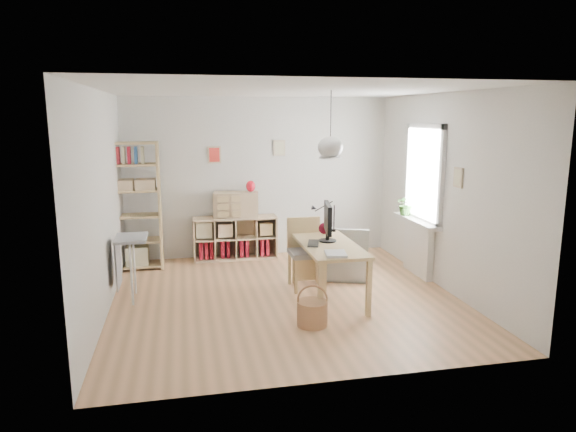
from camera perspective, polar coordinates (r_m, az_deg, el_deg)
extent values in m
plane|color=tan|center=(6.95, -0.31, -9.04)|extent=(4.50, 4.50, 0.00)
plane|color=silver|center=(8.80, -3.24, 4.29)|extent=(4.50, 0.00, 4.50)
plane|color=silver|center=(4.46, 5.43, -2.45)|extent=(4.50, 0.00, 4.50)
plane|color=silver|center=(6.55, -20.01, 1.27)|extent=(0.00, 4.50, 4.50)
plane|color=silver|center=(7.38, 17.08, 2.50)|extent=(0.00, 4.50, 4.50)
plane|color=white|center=(6.53, -0.33, 13.81)|extent=(4.50, 4.50, 0.00)
cylinder|color=black|center=(6.51, 4.78, 10.79)|extent=(0.01, 0.01, 0.68)
ellipsoid|color=silver|center=(6.52, 4.72, 7.62)|extent=(0.32, 0.32, 0.27)
cube|color=white|center=(7.88, 14.98, 4.60)|extent=(0.03, 1.00, 1.30)
cube|color=silver|center=(7.39, 16.67, 4.10)|extent=(0.06, 0.08, 1.46)
cube|color=silver|center=(8.35, 13.17, 5.03)|extent=(0.06, 0.08, 1.46)
cube|color=silver|center=(7.82, 15.07, 9.62)|extent=(0.06, 1.16, 0.08)
cube|color=silver|center=(7.97, 14.57, -0.34)|extent=(0.06, 1.16, 0.08)
cube|color=silver|center=(8.06, 14.28, -3.55)|extent=(0.10, 0.80, 0.80)
cube|color=silver|center=(7.94, 14.11, -0.57)|extent=(0.22, 1.20, 0.06)
cube|color=tan|center=(6.72, 4.55, -3.25)|extent=(0.70, 1.50, 0.04)
cube|color=tan|center=(6.10, 3.62, -8.42)|extent=(0.06, 0.06, 0.71)
cube|color=tan|center=(7.40, 0.75, -4.88)|extent=(0.06, 0.06, 0.71)
cube|color=tan|center=(6.28, 8.96, -7.96)|extent=(0.06, 0.06, 0.71)
cube|color=tan|center=(7.54, 5.21, -4.60)|extent=(0.06, 0.06, 0.71)
cube|color=beige|center=(8.80, -5.84, -4.62)|extent=(1.40, 0.38, 0.03)
cube|color=beige|center=(8.64, -5.93, -0.21)|extent=(1.40, 0.38, 0.03)
cube|color=beige|center=(8.67, -10.40, -2.62)|extent=(0.03, 0.38, 0.72)
cube|color=beige|center=(8.81, -1.45, -2.24)|extent=(0.03, 0.38, 0.72)
cube|color=beige|center=(8.89, -6.01, -2.17)|extent=(1.40, 0.02, 0.72)
cube|color=maroon|center=(8.74, -9.67, -3.65)|extent=(0.06, 0.26, 0.30)
cube|color=maroon|center=(8.74, -9.08, -3.63)|extent=(0.05, 0.26, 0.30)
cube|color=maroon|center=(8.74, -8.56, -3.60)|extent=(0.05, 0.26, 0.30)
cube|color=maroon|center=(8.76, -7.31, -3.55)|extent=(0.05, 0.26, 0.30)
cube|color=maroon|center=(8.76, -6.73, -3.52)|extent=(0.05, 0.26, 0.30)
cube|color=maroon|center=(8.78, -5.23, -3.46)|extent=(0.06, 0.26, 0.30)
cube|color=maroon|center=(8.79, -4.65, -3.43)|extent=(0.06, 0.26, 0.30)
cube|color=maroon|center=(8.83, -2.97, -3.35)|extent=(0.06, 0.26, 0.30)
cube|color=maroon|center=(8.84, -2.39, -3.32)|extent=(0.05, 0.26, 0.30)
cube|color=tan|center=(8.38, -19.25, 0.93)|extent=(0.04, 0.38, 2.00)
cube|color=tan|center=(8.32, -14.05, 1.14)|extent=(0.04, 0.38, 2.00)
cube|color=tan|center=(8.55, -16.31, -5.25)|extent=(0.76, 0.38, 0.03)
cube|color=tan|center=(8.45, -16.45, -2.64)|extent=(0.76, 0.38, 0.03)
cube|color=tan|center=(8.37, -16.60, 0.02)|extent=(0.76, 0.38, 0.03)
cube|color=tan|center=(8.30, -16.75, 2.73)|extent=(0.76, 0.38, 0.03)
cube|color=tan|center=(8.26, -16.91, 5.48)|extent=(0.76, 0.38, 0.03)
cube|color=tan|center=(8.23, -17.04, 7.76)|extent=(0.76, 0.38, 0.03)
cube|color=#275390|center=(8.28, -18.91, 6.38)|extent=(0.04, 0.18, 0.26)
cube|color=maroon|center=(8.27, -18.35, 6.41)|extent=(0.04, 0.18, 0.26)
cube|color=beige|center=(8.26, -17.80, 6.44)|extent=(0.04, 0.18, 0.26)
cube|color=maroon|center=(8.25, -17.24, 6.46)|extent=(0.04, 0.18, 0.26)
cube|color=#275390|center=(8.24, -16.55, 6.50)|extent=(0.04, 0.18, 0.26)
cube|color=beige|center=(8.23, -15.85, 6.53)|extent=(0.04, 0.18, 0.26)
cube|color=gray|center=(6.95, -17.05, -2.37)|extent=(0.40, 0.55, 0.04)
cylinder|color=silver|center=(6.85, -17.01, -6.21)|extent=(0.03, 0.03, 0.82)
cylinder|color=silver|center=(7.27, -16.71, -5.20)|extent=(0.03, 0.03, 0.82)
cube|color=gray|center=(7.05, -18.36, -5.03)|extent=(0.02, 0.50, 0.62)
cube|color=gray|center=(7.17, 2.13, -4.11)|extent=(0.48, 0.48, 0.07)
cube|color=tan|center=(7.01, 0.90, -6.79)|extent=(0.04, 0.04, 0.48)
cube|color=tan|center=(7.39, 0.17, -5.83)|extent=(0.04, 0.04, 0.48)
cube|color=tan|center=(7.11, 4.13, -6.56)|extent=(0.04, 0.04, 0.48)
cube|color=tan|center=(7.48, 3.25, -5.63)|extent=(0.04, 0.04, 0.48)
cube|color=tan|center=(7.31, 1.73, -1.78)|extent=(0.48, 0.04, 0.43)
cylinder|color=#A5704A|center=(6.04, 2.72, -10.75)|extent=(0.35, 0.35, 0.29)
torus|color=#A5704A|center=(5.98, 2.73, -9.27)|extent=(0.36, 0.09, 0.36)
cube|color=#AFAFAA|center=(7.76, 6.48, -6.82)|extent=(0.76, 0.64, 0.02)
cube|color=#AFAFAA|center=(7.73, 4.17, -5.64)|extent=(0.17, 0.43, 0.34)
cube|color=#AFAFAA|center=(7.72, 8.85, -5.78)|extent=(0.17, 0.43, 0.34)
cube|color=#AFAFAA|center=(7.51, 6.45, -6.18)|extent=(0.62, 0.24, 0.34)
cube|color=#AFAFAA|center=(7.92, 6.55, -5.27)|extent=(0.62, 0.24, 0.34)
cube|color=#AFAFAA|center=(8.02, 6.64, -2.74)|extent=(0.68, 0.42, 0.42)
sphere|color=yellow|center=(7.64, 5.32, -5.26)|extent=(0.15, 0.15, 0.15)
sphere|color=blue|center=(7.75, 7.36, -5.06)|extent=(0.15, 0.15, 0.15)
sphere|color=#BF4517|center=(7.67, 6.34, -5.20)|extent=(0.15, 0.15, 0.15)
sphere|color=green|center=(7.61, 7.85, -5.38)|extent=(0.15, 0.15, 0.15)
cylinder|color=black|center=(6.83, 4.41, -2.74)|extent=(0.23, 0.23, 0.02)
cylinder|color=black|center=(6.82, 4.42, -2.23)|extent=(0.05, 0.05, 0.11)
cube|color=black|center=(6.76, 4.45, -0.22)|extent=(0.16, 0.58, 0.38)
cube|color=black|center=(6.68, 2.83, -3.05)|extent=(0.24, 0.39, 0.02)
cylinder|color=black|center=(7.41, 5.11, -1.60)|extent=(0.06, 0.06, 0.04)
cylinder|color=black|center=(7.37, 5.14, -0.20)|extent=(0.01, 0.01, 0.37)
cone|color=black|center=(7.18, 2.96, 0.86)|extent=(0.09, 0.06, 0.09)
sphere|color=#520B18|center=(7.23, 4.06, -1.39)|extent=(0.16, 0.16, 0.16)
cube|color=silver|center=(6.18, 5.32, -4.19)|extent=(0.29, 0.34, 0.03)
cube|color=beige|center=(8.60, -5.79, 1.27)|extent=(0.78, 0.44, 0.42)
ellipsoid|color=maroon|center=(8.58, -4.17, 3.33)|extent=(0.16, 0.16, 0.19)
imported|color=#2C5821|center=(8.21, 12.99, 1.27)|extent=(0.34, 0.31, 0.34)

